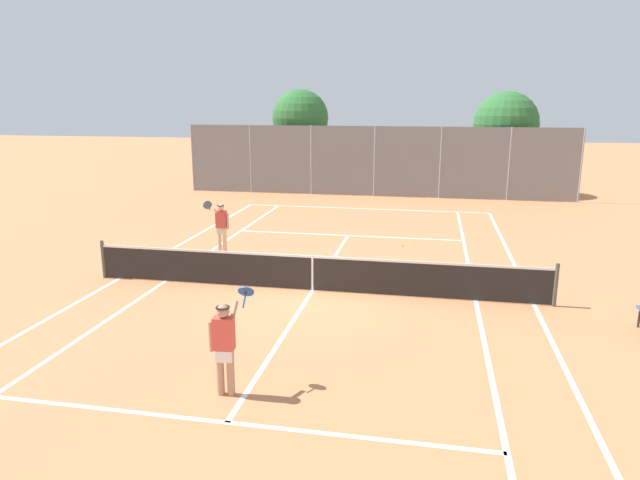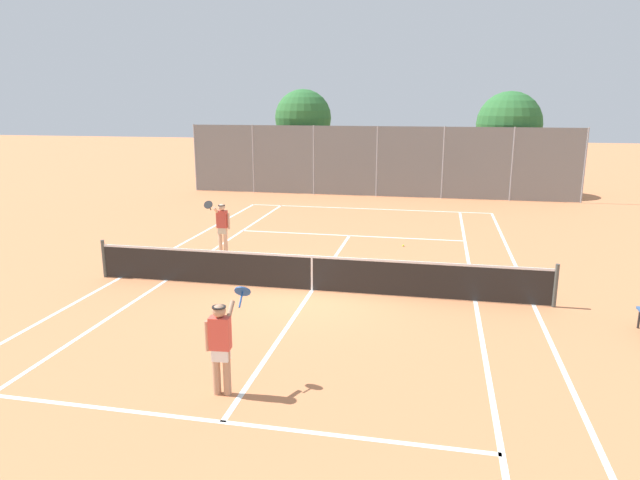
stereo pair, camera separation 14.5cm
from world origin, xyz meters
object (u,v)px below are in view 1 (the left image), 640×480
object	(u,v)px
tennis_net	(312,272)
player_near_side	(225,343)
loose_tennis_ball_2	(265,276)
loose_tennis_ball_3	(402,245)
player_far_left	(221,225)
tree_behind_right	(507,126)
tree_behind_left	(302,119)

from	to	relation	value
tennis_net	player_near_side	bearing A→B (deg)	-93.25
loose_tennis_ball_2	tennis_net	bearing A→B (deg)	-30.69
loose_tennis_ball_2	loose_tennis_ball_3	xyz separation A→B (m)	(3.59, 4.25, 0.00)
player_far_left	tree_behind_right	bearing A→B (deg)	54.22
tennis_net	player_near_side	distance (m)	5.58
player_near_side	loose_tennis_ball_2	size ratio (longest dim) A/B	26.88
player_far_left	tree_behind_left	distance (m)	14.56
player_near_side	tennis_net	bearing A→B (deg)	86.75
player_far_left	tree_behind_left	xyz separation A→B (m)	(-0.57, 14.25, 2.92)
player_near_side	tree_behind_left	distance (m)	23.56
tennis_net	tree_behind_right	xyz separation A→B (m)	(6.61, 17.53, 3.05)
player_far_left	tree_behind_right	world-z (taller)	tree_behind_right
tennis_net	loose_tennis_ball_2	size ratio (longest dim) A/B	181.82
loose_tennis_ball_2	player_near_side	bearing A→B (deg)	-79.18
player_far_left	tree_behind_left	size ratio (longest dim) A/B	0.32
player_near_side	tree_behind_left	size ratio (longest dim) A/B	0.32
player_far_left	player_near_side	bearing A→B (deg)	-68.98
loose_tennis_ball_2	loose_tennis_ball_3	world-z (taller)	same
player_near_side	loose_tennis_ball_3	size ratio (longest dim) A/B	26.88
loose_tennis_ball_3	tennis_net	bearing A→B (deg)	-111.52
player_far_left	loose_tennis_ball_2	xyz separation A→B (m)	(2.14, -2.31, -0.89)
player_near_side	player_far_left	distance (m)	9.42
player_near_side	loose_tennis_ball_3	bearing A→B (deg)	77.62
player_near_side	loose_tennis_ball_3	xyz separation A→B (m)	(2.36, 10.73, -0.89)
tennis_net	player_far_left	world-z (taller)	player_far_left
loose_tennis_ball_2	tree_behind_left	size ratio (longest dim) A/B	0.01
tennis_net	player_far_left	bearing A→B (deg)	138.79
player_near_side	tree_behind_right	distance (m)	24.25
player_near_side	loose_tennis_ball_3	world-z (taller)	player_near_side
loose_tennis_ball_2	loose_tennis_ball_3	size ratio (longest dim) A/B	1.00
player_far_left	loose_tennis_ball_2	world-z (taller)	player_far_left
loose_tennis_ball_3	tree_behind_right	distance (m)	13.64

